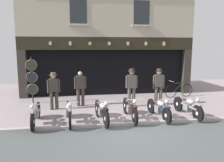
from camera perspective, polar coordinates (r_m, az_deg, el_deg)
name	(u,v)px	position (r m, az deg, el deg)	size (l,w,h in m)	color
ground	(137,138)	(7.17, 6.31, -14.36)	(21.83, 22.00, 0.18)	gray
shop_facade	(105,64)	(14.51, -1.78, 4.46)	(10.13, 4.42, 6.15)	black
motorcycle_far_left	(36,113)	(8.50, -18.98, -7.75)	(0.62, 2.05, 0.91)	black
motorcycle_left	(69,112)	(8.35, -10.99, -7.67)	(0.62, 2.03, 0.92)	black
motorcycle_center_left	(102,111)	(8.30, -2.66, -7.59)	(0.62, 2.00, 0.93)	black
motorcycle_center	(130,108)	(8.66, 4.62, -6.89)	(0.62, 2.10, 0.93)	black
motorcycle_center_right	(159,108)	(8.91, 11.87, -6.75)	(0.62, 1.96, 0.91)	black
motorcycle_right	(188,106)	(9.48, 18.79, -6.05)	(0.62, 2.05, 0.91)	black
salesman_left	(54,89)	(10.17, -14.69, -2.02)	(0.55, 0.34, 1.66)	#38332D
shopkeeper_center	(80,87)	(10.55, -8.11, -1.51)	(0.56, 0.27, 1.64)	#38332D
salesman_right	(132,85)	(10.36, 5.04, -1.13)	(0.56, 0.36, 1.77)	#47423D
assistant_far_right	(159,85)	(10.76, 11.85, -1.01)	(0.56, 0.35, 1.75)	#47423D
tyre_sign_pole	(32,78)	(11.55, -19.82, 0.83)	(0.54, 0.06, 2.29)	#232328
advert_board_near	(142,67)	(13.34, 7.79, 3.54)	(0.82, 0.03, 0.88)	beige
leaning_bicycle	(179,90)	(12.95, 16.79, -2.26)	(1.71, 0.50, 0.95)	black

